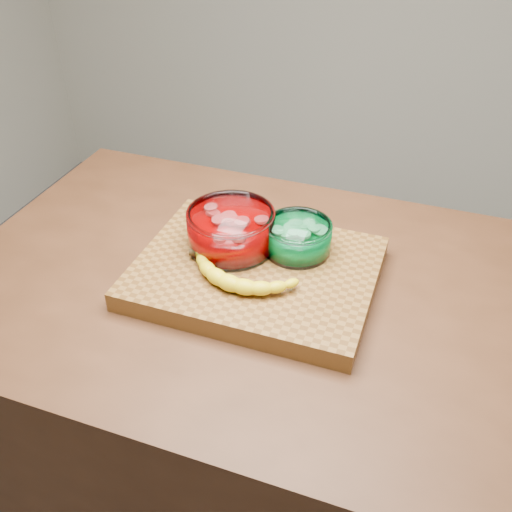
% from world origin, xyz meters
% --- Properties ---
extents(counter, '(1.20, 0.80, 0.90)m').
position_xyz_m(counter, '(0.00, 0.00, 0.45)').
color(counter, '#472715').
rests_on(counter, ground).
extents(cutting_board, '(0.45, 0.35, 0.04)m').
position_xyz_m(cutting_board, '(0.00, 0.00, 0.92)').
color(cutting_board, brown).
rests_on(cutting_board, counter).
extents(bowl_red, '(0.17, 0.17, 0.08)m').
position_xyz_m(bowl_red, '(-0.07, 0.04, 0.98)').
color(bowl_red, white).
rests_on(bowl_red, cutting_board).
extents(bowl_green, '(0.13, 0.13, 0.06)m').
position_xyz_m(bowl_green, '(0.06, 0.07, 0.97)').
color(bowl_green, white).
rests_on(bowl_green, cutting_board).
extents(banana, '(0.25, 0.13, 0.03)m').
position_xyz_m(banana, '(-0.01, -0.05, 0.96)').
color(banana, yellow).
rests_on(banana, cutting_board).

